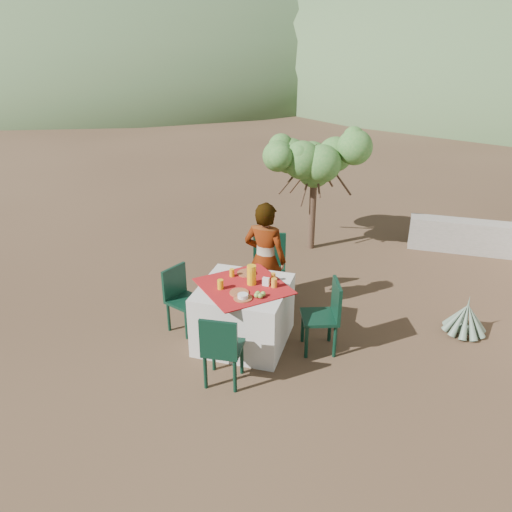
% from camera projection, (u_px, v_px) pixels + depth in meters
% --- Properties ---
extents(ground, '(160.00, 160.00, 0.00)m').
position_uv_depth(ground, '(221.00, 323.00, 6.50)').
color(ground, '#3A271A').
rests_on(ground, ground).
extents(table, '(1.30, 1.30, 0.76)m').
position_uv_depth(table, '(244.00, 314.00, 5.99)').
color(table, beige).
rests_on(table, ground).
extents(chair_far, '(0.54, 0.54, 0.97)m').
position_uv_depth(chair_far, '(269.00, 265.00, 6.86)').
color(chair_far, black).
rests_on(chair_far, ground).
extents(chair_near, '(0.43, 0.43, 0.86)m').
position_uv_depth(chair_near, '(221.00, 348.00, 5.18)').
color(chair_near, black).
rests_on(chair_near, ground).
extents(chair_left, '(0.49, 0.49, 0.83)m').
position_uv_depth(chair_left, '(181.00, 296.00, 6.23)').
color(chair_left, black).
rests_on(chair_left, ground).
extents(chair_right, '(0.52, 0.52, 0.89)m').
position_uv_depth(chair_right, '(326.00, 313.00, 5.79)').
color(chair_right, black).
rests_on(chair_right, ground).
extents(person, '(0.60, 0.43, 1.56)m').
position_uv_depth(person, '(265.00, 260.00, 6.45)').
color(person, '#8C6651').
rests_on(person, ground).
extents(shrub_tree, '(1.57, 1.54, 1.84)m').
position_uv_depth(shrub_tree, '(319.00, 166.00, 8.22)').
color(shrub_tree, '#4C3226').
rests_on(shrub_tree, ground).
extents(agave, '(0.54, 0.54, 0.58)m').
position_uv_depth(agave, '(466.00, 319.00, 6.24)').
color(agave, '#5C725D').
rests_on(agave, ground).
extents(stone_wall, '(2.60, 0.35, 0.55)m').
position_uv_depth(stone_wall, '(489.00, 239.00, 8.44)').
color(stone_wall, gray).
rests_on(stone_wall, ground).
extents(hill_near_left, '(40.00, 40.00, 16.00)m').
position_uv_depth(hill_near_left, '(132.00, 82.00, 37.36)').
color(hill_near_left, '#3A5B33').
rests_on(hill_near_left, ground).
extents(hill_far_center, '(60.00, 60.00, 24.00)m').
position_uv_depth(hill_far_center, '(353.00, 67.00, 53.00)').
color(hill_far_center, gray).
rests_on(hill_far_center, ground).
extents(plate_far, '(0.24, 0.24, 0.01)m').
position_uv_depth(plate_far, '(247.00, 273.00, 6.12)').
color(plate_far, brown).
rests_on(plate_far, table).
extents(plate_near, '(0.22, 0.22, 0.01)m').
position_uv_depth(plate_near, '(239.00, 293.00, 5.66)').
color(plate_near, brown).
rests_on(plate_near, table).
extents(glass_far, '(0.06, 0.06, 0.10)m').
position_uv_depth(glass_far, '(232.00, 273.00, 6.03)').
color(glass_far, '#DF9E0E').
rests_on(glass_far, table).
extents(glass_near, '(0.07, 0.07, 0.12)m').
position_uv_depth(glass_near, '(220.00, 284.00, 5.74)').
color(glass_near, '#DF9E0E').
rests_on(glass_near, table).
extents(juice_pitcher, '(0.11, 0.11, 0.24)m').
position_uv_depth(juice_pitcher, '(252.00, 275.00, 5.82)').
color(juice_pitcher, '#DF9E0E').
rests_on(juice_pitcher, table).
extents(bowl_plate, '(0.21, 0.21, 0.01)m').
position_uv_depth(bowl_plate, '(243.00, 298.00, 5.55)').
color(bowl_plate, brown).
rests_on(bowl_plate, table).
extents(white_bowl, '(0.12, 0.12, 0.04)m').
position_uv_depth(white_bowl, '(243.00, 296.00, 5.54)').
color(white_bowl, silver).
rests_on(white_bowl, bowl_plate).
extents(jar_left, '(0.07, 0.07, 0.11)m').
position_uv_depth(jar_left, '(274.00, 283.00, 5.78)').
color(jar_left, orange).
rests_on(jar_left, table).
extents(jar_right, '(0.06, 0.06, 0.09)m').
position_uv_depth(jar_right, '(273.00, 277.00, 5.94)').
color(jar_right, orange).
rests_on(jar_right, table).
extents(napkin_holder, '(0.08, 0.05, 0.10)m').
position_uv_depth(napkin_holder, '(266.00, 282.00, 5.81)').
color(napkin_holder, silver).
rests_on(napkin_holder, table).
extents(fruit_cluster, '(0.12, 0.11, 0.06)m').
position_uv_depth(fruit_cluster, '(260.00, 295.00, 5.57)').
color(fruit_cluster, olive).
rests_on(fruit_cluster, table).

